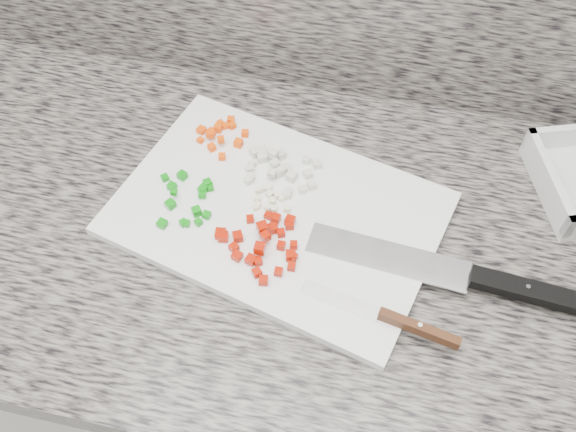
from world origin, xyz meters
name	(u,v)px	position (x,y,z in m)	size (l,w,h in m)	color
cabinet	(271,356)	(0.00, 1.44, 0.43)	(3.92, 0.62, 0.86)	silver
countertop	(264,232)	(0.00, 1.44, 0.88)	(3.96, 0.64, 0.04)	slate
cutting_board	(277,214)	(0.02, 1.46, 0.91)	(0.45, 0.30, 0.01)	white
carrot_pile	(221,134)	(-0.10, 1.58, 0.92)	(0.08, 0.09, 0.02)	#FC4B05
onion_pile	(278,167)	(0.00, 1.53, 0.92)	(0.11, 0.09, 0.02)	beige
green_pepper_pile	(189,198)	(-0.11, 1.45, 0.92)	(0.09, 0.10, 0.02)	#0C870E
red_pepper_pile	(263,242)	(0.01, 1.40, 0.92)	(0.12, 0.12, 0.02)	#A91402
garlic_pile	(268,199)	(0.00, 1.47, 0.92)	(0.06, 0.06, 0.01)	#F2E6BB
chef_knife	(477,278)	(0.30, 1.40, 0.92)	(0.36, 0.07, 0.02)	silver
paring_knife	(398,321)	(0.21, 1.32, 0.92)	(0.21, 0.06, 0.02)	silver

